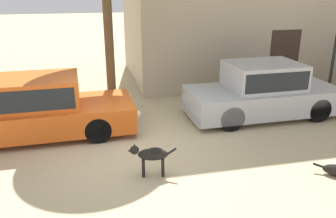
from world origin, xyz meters
TOP-DOWN VIEW (x-y plane):
  - ground_plane at (0.00, 0.00)m, footprint 80.00×80.00m
  - parked_sedan_nearest at (-2.15, 1.49)m, footprint 4.86×1.92m
  - parked_sedan_second at (3.90, 1.50)m, footprint 4.45×1.85m
  - stray_dog_spotted at (0.24, -1.05)m, footprint 0.95×0.31m

SIDE VIEW (x-z plane):
  - ground_plane at x=0.00m, z-range 0.00..0.00m
  - stray_dog_spotted at x=0.24m, z-range 0.11..0.79m
  - parked_sedan_nearest at x=-2.15m, z-range -0.01..1.47m
  - parked_sedan_second at x=3.90m, z-range -0.02..1.52m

